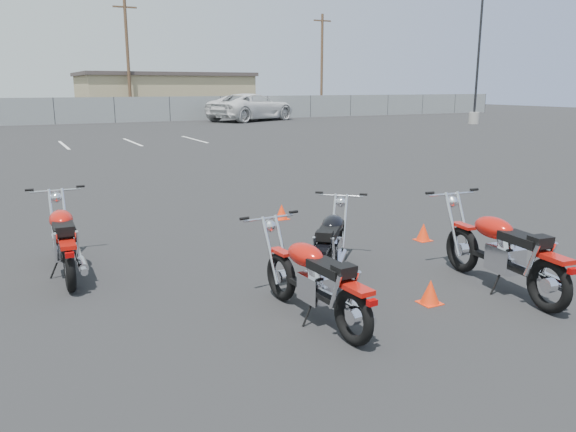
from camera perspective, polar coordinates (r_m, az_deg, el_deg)
name	(u,v)px	position (r m, az deg, el deg)	size (l,w,h in m)	color
ground	(295,271)	(7.99, 0.70, -5.56)	(120.00, 120.00, 0.00)	black
motorcycle_front_red	(65,241)	(8.28, -21.75, -2.34)	(0.84, 2.18, 1.07)	black
motorcycle_second_black	(331,244)	(7.66, 4.41, -2.88)	(1.61, 1.79, 0.99)	black
motorcycle_third_red	(315,280)	(6.22, 2.77, -6.53)	(0.81, 2.10, 1.02)	black
motorcycle_rear_red	(504,252)	(7.61, 21.05, -3.41)	(0.88, 2.28, 1.12)	black
training_cone_near	(282,212)	(11.01, -0.65, 0.45)	(0.25, 0.25, 0.30)	#FA320D
training_cone_far	(423,232)	(9.75, 13.59, -1.58)	(0.25, 0.25, 0.30)	#FA320D
training_cone_extra	(430,292)	(6.99, 14.25, -7.46)	(0.25, 0.25, 0.30)	#FA320D
light_pole_east	(477,77)	(41.39, 18.64, 13.27)	(0.80, 0.70, 11.76)	gray
chainlink_fence	(54,111)	(41.87, -22.67, 9.81)	(80.06, 0.06, 1.80)	slate
tan_building_east	(164,94)	(52.47, -12.52, 12.00)	(14.40, 9.40, 3.70)	tan
utility_pole_c	(128,58)	(46.72, -15.96, 15.20)	(1.80, 0.24, 9.00)	#4A3222
utility_pole_d	(322,63)	(54.25, 3.46, 15.29)	(1.80, 0.24, 9.00)	#4A3222
parking_line_stripes	(27,147)	(26.83, -25.01, 6.40)	(15.12, 4.00, 0.01)	silver
white_van	(252,99)	(43.05, -3.72, 11.76)	(8.38, 3.35, 3.18)	silver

